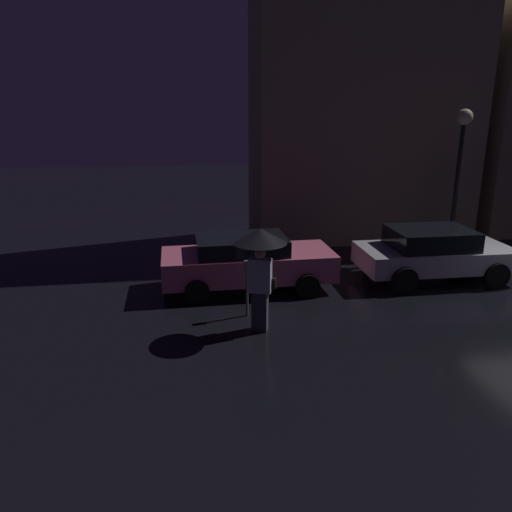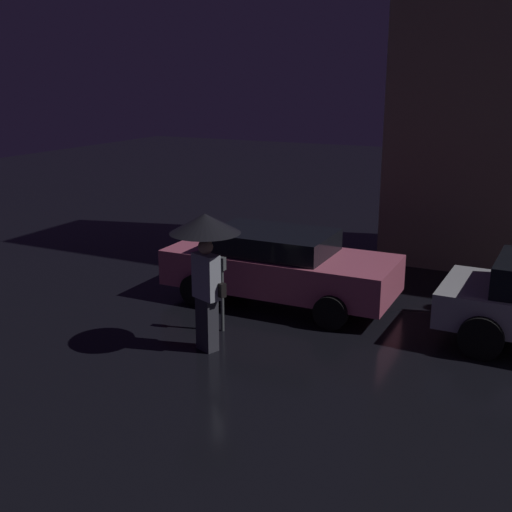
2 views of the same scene
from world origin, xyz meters
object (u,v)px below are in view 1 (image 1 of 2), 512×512
parked_car_pink (247,261)px  street_lamp_near (461,150)px  parking_meter (247,282)px  parked_car_silver (433,253)px  pedestrian_with_umbrella (260,252)px

parked_car_pink → street_lamp_near: 7.55m
parking_meter → street_lamp_near: bearing=28.5°
parked_car_silver → street_lamp_near: (1.71, 2.11, 2.54)m
pedestrian_with_umbrella → parking_meter: bearing=123.6°
street_lamp_near → parked_car_pink: bearing=-163.4°
parking_meter → street_lamp_near: 8.39m
parked_car_silver → parking_meter: size_ratio=3.12×
pedestrian_with_umbrella → street_lamp_near: size_ratio=0.49×
parked_car_pink → parked_car_silver: 5.10m
parking_meter → street_lamp_near: street_lamp_near is taller
parked_car_pink → street_lamp_near: size_ratio=0.98×
street_lamp_near → pedestrian_with_umbrella: bearing=-146.1°
parked_car_silver → parked_car_pink: bearing=179.8°
pedestrian_with_umbrella → parked_car_pink: bearing=110.0°
parked_car_silver → parking_meter: bearing=-161.4°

